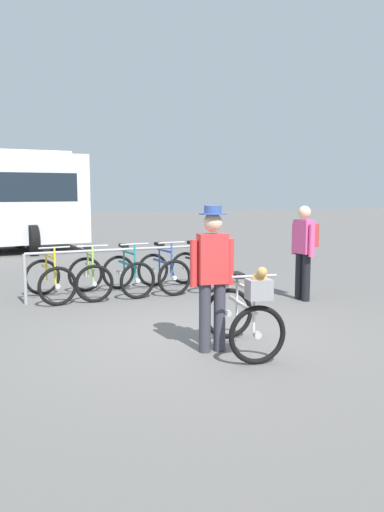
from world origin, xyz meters
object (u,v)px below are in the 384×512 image
object	(u,v)px
racked_bike_yellow	(49,279)
racked_bike_teal	(128,274)
pedestrian_with_backpack	(304,247)
racked_bike_lime	(90,277)
person_with_featured_bike	(212,272)
racked_bike_blue	(163,272)
racked_bike_black	(197,270)
featured_bicycle	(245,313)

from	to	relation	value
racked_bike_yellow	racked_bike_teal	size ratio (longest dim) A/B	1.01
racked_bike_teal	pedestrian_with_backpack	bearing A→B (deg)	-29.53
racked_bike_lime	person_with_featured_bike	world-z (taller)	person_with_featured_bike
racked_bike_blue	person_with_featured_bike	distance (m)	3.81
racked_bike_lime	person_with_featured_bike	xyz separation A→B (m)	(0.88, -3.65, 0.58)
pedestrian_with_backpack	racked_bike_blue	bearing A→B (deg)	142.08
racked_bike_yellow	racked_bike_teal	xyz separation A→B (m)	(1.40, 0.08, -0.00)
racked_bike_lime	racked_bike_black	world-z (taller)	same
racked_bike_blue	racked_bike_lime	bearing A→B (deg)	-176.55
person_with_featured_bike	racked_bike_black	bearing A→B (deg)	72.07
racked_bike_black	pedestrian_with_backpack	xyz separation A→B (m)	(1.36, -1.65, 0.57)
racked_bike_teal	person_with_featured_bike	world-z (taller)	person_with_featured_bike
featured_bicycle	racked_bike_teal	bearing A→B (deg)	97.40
racked_bike_black	racked_bike_yellow	bearing A→B (deg)	-176.55
racked_bike_yellow	racked_bike_lime	xyz separation A→B (m)	(0.70, 0.04, 0.00)
racked_bike_blue	person_with_featured_bike	size ratio (longest dim) A/B	0.68
racked_bike_blue	racked_bike_black	world-z (taller)	same
person_with_featured_bike	racked_bike_teal	bearing A→B (deg)	92.74
racked_bike_teal	racked_bike_lime	bearing A→B (deg)	-176.55
featured_bicycle	person_with_featured_bike	bearing A→B (deg)	147.45
racked_bike_lime	racked_bike_teal	size ratio (longest dim) A/B	0.95
racked_bike_yellow	pedestrian_with_backpack	distance (m)	4.45
racked_bike_yellow	racked_bike_black	world-z (taller)	same
racked_bike_lime	featured_bicycle	bearing A→B (deg)	-72.64
racked_bike_lime	pedestrian_with_backpack	world-z (taller)	pedestrian_with_backpack
racked_bike_teal	featured_bicycle	bearing A→B (deg)	-82.60
racked_bike_teal	racked_bike_blue	world-z (taller)	same
racked_bike_teal	pedestrian_with_backpack	world-z (taller)	pedestrian_with_backpack
racked_bike_yellow	pedestrian_with_backpack	bearing A→B (deg)	-19.58
racked_bike_blue	racked_bike_black	xyz separation A→B (m)	(0.70, 0.04, -0.00)
racked_bike_teal	featured_bicycle	world-z (taller)	featured_bicycle
racked_bike_yellow	racked_bike_blue	distance (m)	2.10
racked_bike_yellow	featured_bicycle	world-z (taller)	featured_bicycle
racked_bike_blue	featured_bicycle	size ratio (longest dim) A/B	0.95
person_with_featured_bike	racked_bike_yellow	bearing A→B (deg)	113.59
racked_bike_black	pedestrian_with_backpack	distance (m)	2.21
racked_bike_yellow	pedestrian_with_backpack	world-z (taller)	pedestrian_with_backpack
pedestrian_with_backpack	featured_bicycle	bearing A→B (deg)	-133.94
person_with_featured_bike	pedestrian_with_backpack	bearing A→B (deg)	39.47
racked_bike_black	pedestrian_with_backpack	size ratio (longest dim) A/B	0.72
racked_bike_lime	pedestrian_with_backpack	size ratio (longest dim) A/B	0.68
racked_bike_teal	racked_bike_yellow	bearing A→B (deg)	-176.55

